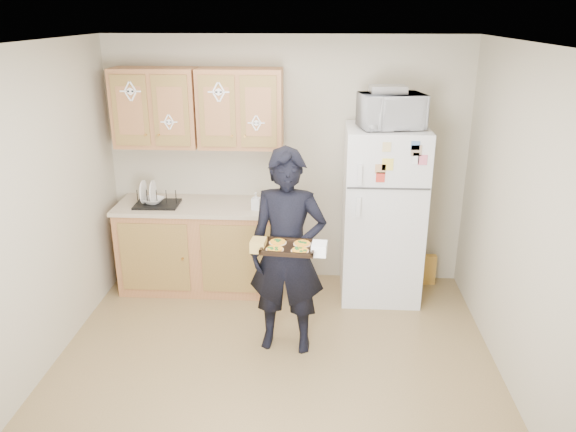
{
  "coord_description": "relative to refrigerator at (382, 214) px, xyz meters",
  "views": [
    {
      "loc": [
        0.34,
        -3.72,
        2.7
      ],
      "look_at": [
        0.09,
        0.45,
        1.17
      ],
      "focal_mm": 35.0,
      "sensor_mm": 36.0,
      "label": 1
    }
  ],
  "objects": [
    {
      "name": "pizza_back_left",
      "position": [
        -0.92,
        -1.23,
        0.2
      ],
      "size": [
        0.13,
        0.13,
        0.02
      ],
      "primitive_type": "cylinder",
      "color": "yellow",
      "rests_on": "baking_tray"
    },
    {
      "name": "dish_rack",
      "position": [
        -2.21,
        -0.01,
        0.13
      ],
      "size": [
        0.43,
        0.33,
        0.17
      ],
      "primitive_type": "cube",
      "rotation": [
        0.0,
        0.0,
        0.03
      ],
      "color": "black",
      "rests_on": "countertop"
    },
    {
      "name": "upper_cab_left",
      "position": [
        -2.2,
        0.18,
        0.98
      ],
      "size": [
        0.8,
        0.33,
        0.75
      ],
      "primitive_type": "cube",
      "color": "#965D33",
      "rests_on": "wall_back"
    },
    {
      "name": "floor",
      "position": [
        -0.95,
        -1.43,
        -0.85
      ],
      "size": [
        3.6,
        3.6,
        0.0
      ],
      "primitive_type": "plane",
      "color": "brown",
      "rests_on": "ground"
    },
    {
      "name": "cereal_box",
      "position": [
        0.52,
        0.24,
        -0.69
      ],
      "size": [
        0.2,
        0.07,
        0.32
      ],
      "primitive_type": "cube",
      "color": "gold",
      "rests_on": "floor"
    },
    {
      "name": "foil_pan",
      "position": [
        -0.02,
        -0.02,
        1.19
      ],
      "size": [
        0.33,
        0.24,
        0.07
      ],
      "primitive_type": "cube",
      "rotation": [
        0.0,
        0.0,
        0.07
      ],
      "color": "silver",
      "rests_on": "microwave"
    },
    {
      "name": "baking_tray",
      "position": [
        -0.83,
        -1.3,
        0.18
      ],
      "size": [
        0.42,
        0.33,
        0.04
      ],
      "primitive_type": "cube",
      "rotation": [
        0.0,
        0.0,
        -0.09
      ],
      "color": "black",
      "rests_on": "person"
    },
    {
      "name": "base_cabinet",
      "position": [
        -1.8,
        0.05,
        -0.42
      ],
      "size": [
        1.6,
        0.6,
        0.86
      ],
      "primitive_type": "cube",
      "color": "#965D33",
      "rests_on": "floor"
    },
    {
      "name": "wall_back",
      "position": [
        -0.95,
        0.37,
        0.4
      ],
      "size": [
        3.6,
        0.04,
        2.5
      ],
      "primitive_type": "cube",
      "color": "#B0A68E",
      "rests_on": "floor"
    },
    {
      "name": "countertop",
      "position": [
        -1.8,
        0.05,
        0.03
      ],
      "size": [
        1.64,
        0.64,
        0.04
      ],
      "primitive_type": "cube",
      "color": "tan",
      "rests_on": "base_cabinet"
    },
    {
      "name": "pizza_back_right",
      "position": [
        -0.73,
        -1.24,
        0.2
      ],
      "size": [
        0.13,
        0.13,
        0.02
      ],
      "primitive_type": "cylinder",
      "color": "yellow",
      "rests_on": "baking_tray"
    },
    {
      "name": "refrigerator",
      "position": [
        0.0,
        0.0,
        0.0
      ],
      "size": [
        0.75,
        0.7,
        1.7
      ],
      "primitive_type": "cube",
      "color": "silver",
      "rests_on": "floor"
    },
    {
      "name": "pizza_front_left",
      "position": [
        -0.93,
        -1.36,
        0.2
      ],
      "size": [
        0.13,
        0.13,
        0.02
      ],
      "primitive_type": "cylinder",
      "color": "yellow",
      "rests_on": "baking_tray"
    },
    {
      "name": "wall_left",
      "position": [
        -2.75,
        -1.43,
        0.4
      ],
      "size": [
        0.04,
        3.6,
        2.5
      ],
      "primitive_type": "cube",
      "color": "#B0A68E",
      "rests_on": "floor"
    },
    {
      "name": "bowl",
      "position": [
        -2.25,
        -0.01,
        0.1
      ],
      "size": [
        0.25,
        0.25,
        0.05
      ],
      "primitive_type": "imported",
      "rotation": [
        0.0,
        0.0,
        -0.27
      ],
      "color": "silver",
      "rests_on": "dish_rack"
    },
    {
      "name": "upper_cab_right",
      "position": [
        -1.38,
        0.18,
        0.98
      ],
      "size": [
        0.8,
        0.33,
        0.75
      ],
      "primitive_type": "cube",
      "color": "#965D33",
      "rests_on": "wall_back"
    },
    {
      "name": "microwave",
      "position": [
        0.02,
        -0.05,
        1.01
      ],
      "size": [
        0.63,
        0.49,
        0.31
      ],
      "primitive_type": "imported",
      "rotation": [
        0.0,
        0.0,
        0.21
      ],
      "color": "silver",
      "rests_on": "refrigerator"
    },
    {
      "name": "wall_front",
      "position": [
        -0.95,
        -3.23,
        0.4
      ],
      "size": [
        3.6,
        0.04,
        2.5
      ],
      "primitive_type": "cube",
      "color": "#B0A68E",
      "rests_on": "floor"
    },
    {
      "name": "wall_right",
      "position": [
        0.85,
        -1.43,
        0.4
      ],
      "size": [
        0.04,
        3.6,
        2.5
      ],
      "primitive_type": "cube",
      "color": "#B0A68E",
      "rests_on": "floor"
    },
    {
      "name": "soap_bottle",
      "position": [
        -1.22,
        -0.08,
        0.14
      ],
      "size": [
        0.09,
        0.09,
        0.17
      ],
      "primitive_type": "imported",
      "rotation": [
        0.0,
        0.0,
        -0.13
      ],
      "color": "silver",
      "rests_on": "countertop"
    },
    {
      "name": "person",
      "position": [
        -0.86,
        -1.0,
        0.01
      ],
      "size": [
        0.66,
        0.47,
        1.72
      ],
      "primitive_type": "imported",
      "rotation": [
        0.0,
        0.0,
        -0.09
      ],
      "color": "black",
      "rests_on": "floor"
    },
    {
      "name": "ceiling",
      "position": [
        -0.95,
        -1.43,
        1.65
      ],
      "size": [
        3.6,
        3.6,
        0.0
      ],
      "primitive_type": "plane",
      "color": "silver",
      "rests_on": "wall_back"
    },
    {
      "name": "pizza_front_right",
      "position": [
        -0.75,
        -1.38,
        0.2
      ],
      "size": [
        0.13,
        0.13,
        0.02
      ],
      "primitive_type": "cylinder",
      "color": "yellow",
      "rests_on": "baking_tray"
    }
  ]
}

